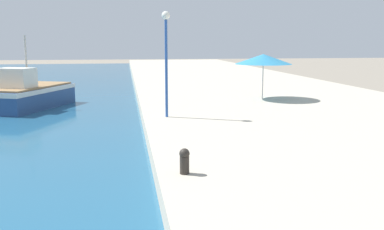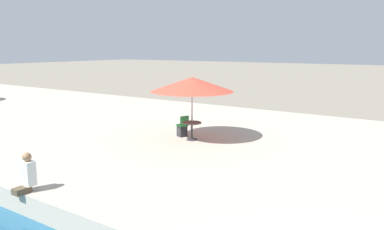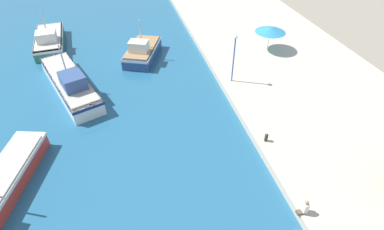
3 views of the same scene
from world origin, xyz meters
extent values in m
cylinder|color=#B7B7B7|center=(7.44, 8.14, 1.70)|extent=(0.06, 0.06, 2.13)
cone|color=#E04C38|center=(7.44, 8.14, 2.91)|extent=(3.40, 3.40, 0.60)
cylinder|color=#333338|center=(7.26, 8.03, 0.66)|extent=(0.44, 0.44, 0.04)
cylinder|color=#333338|center=(7.26, 8.03, 0.99)|extent=(0.08, 0.08, 0.70)
cylinder|color=#4C4742|center=(7.26, 8.03, 1.36)|extent=(0.80, 0.80, 0.04)
cube|color=#2D2D33|center=(7.54, 8.72, 0.86)|extent=(0.44, 0.44, 0.45)
cube|color=#2D8E42|center=(7.54, 8.72, 1.12)|extent=(0.52, 0.52, 0.06)
cube|color=#2D8E42|center=(7.47, 8.54, 1.35)|extent=(0.39, 0.21, 0.40)
cube|color=brown|center=(0.04, 8.51, 0.72)|extent=(0.43, 0.28, 0.16)
cube|color=silver|center=(0.26, 8.51, 1.12)|extent=(0.26, 0.36, 0.65)
sphere|color=#9E704C|center=(0.26, 8.51, 1.56)|extent=(0.23, 0.23, 0.23)
camera|label=1|loc=(-0.72, 4.24, 3.93)|focal=40.00mm
camera|label=2|loc=(-5.15, -0.30, 4.37)|focal=35.00mm
camera|label=3|loc=(-8.38, 0.51, 15.93)|focal=28.00mm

